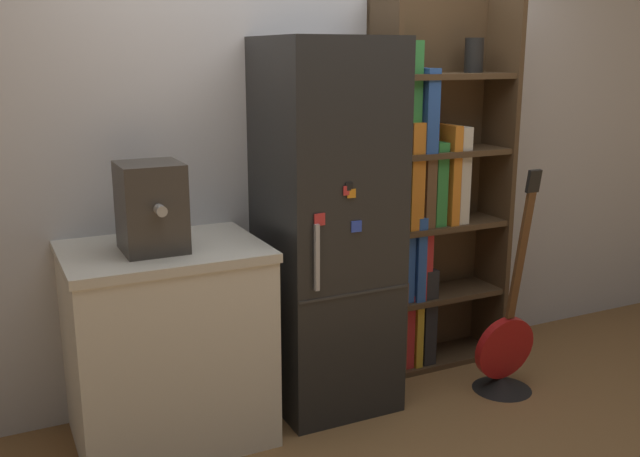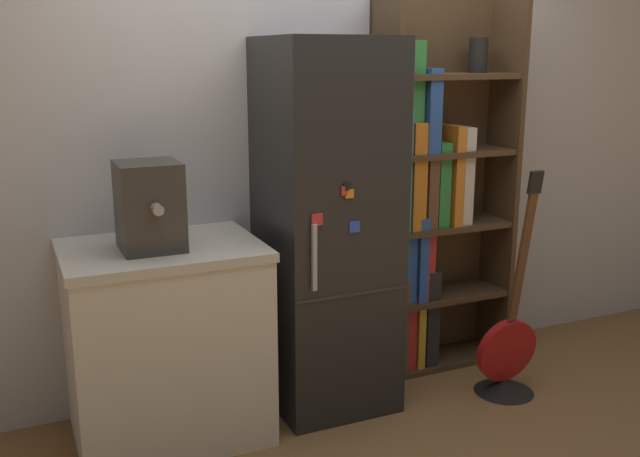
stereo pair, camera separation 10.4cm
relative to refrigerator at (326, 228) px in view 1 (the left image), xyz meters
The scene contains 7 objects.
ground_plane 0.91m from the refrigerator, 89.98° to the right, with size 16.00×16.00×0.00m, color olive.
wall_back 0.52m from the refrigerator, 89.99° to the left, with size 8.00×0.05×2.60m.
refrigerator is the anchor object (origin of this frame).
bookshelf 0.69m from the refrigerator, 14.09° to the left, with size 0.78×0.31×2.00m.
kitchen_counter 0.92m from the refrigerator, behind, with size 0.86×0.66×0.90m.
espresso_machine 0.87m from the refrigerator, behind, with size 0.26×0.33×0.38m.
guitar 1.18m from the refrigerator, 20.69° to the right, with size 0.34×0.31×1.18m.
Camera 1 is at (-1.49, -2.84, 1.72)m, focal length 40.00 mm.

